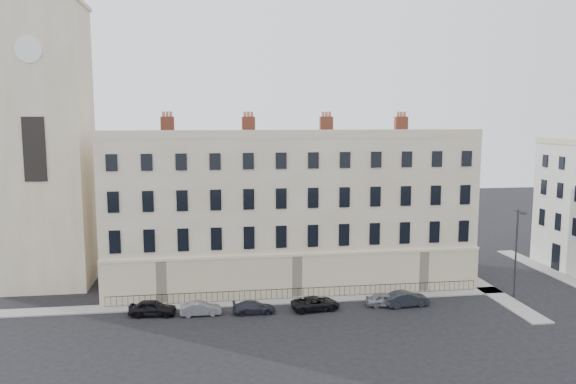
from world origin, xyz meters
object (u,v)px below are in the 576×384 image
(car_b, at_px, (201,309))
(streetlamp, at_px, (516,249))
(car_c, at_px, (254,307))
(car_f, at_px, (406,299))
(car_e, at_px, (385,300))
(car_a, at_px, (153,308))
(car_d, at_px, (316,303))

(car_b, relative_size, streetlamp, 0.42)
(car_c, height_order, streetlamp, streetlamp)
(car_f, bearing_deg, streetlamp, -89.92)
(car_c, distance_m, car_e, 11.91)
(car_c, xyz_separation_m, streetlamp, (24.83, 0.87, 4.13))
(car_b, xyz_separation_m, car_f, (18.38, -0.35, 0.09))
(car_a, xyz_separation_m, car_b, (4.08, -0.46, -0.11))
(car_a, relative_size, streetlamp, 0.48)
(car_d, height_order, car_e, same)
(car_d, bearing_deg, car_e, -96.62)
(car_c, xyz_separation_m, car_f, (13.79, -0.12, 0.13))
(car_d, xyz_separation_m, car_e, (6.43, 0.10, -0.00))
(car_d, distance_m, car_e, 6.43)
(car_b, height_order, car_d, car_d)
(streetlamp, bearing_deg, car_d, 166.92)
(car_c, relative_size, car_f, 0.91)
(car_b, xyz_separation_m, streetlamp, (29.42, 0.65, 4.10))
(car_e, relative_size, streetlamp, 0.42)
(car_c, bearing_deg, car_f, -90.46)
(car_b, relative_size, car_d, 0.81)
(car_d, relative_size, streetlamp, 0.51)
(car_b, height_order, car_f, car_f)
(car_b, distance_m, car_e, 16.50)
(car_a, xyz_separation_m, car_f, (22.47, -0.81, -0.02))
(car_d, relative_size, car_f, 1.06)
(car_c, bearing_deg, car_b, 87.20)
(car_a, bearing_deg, car_b, -89.59)
(streetlamp, bearing_deg, car_c, 166.58)
(car_d, bearing_deg, car_f, -98.92)
(car_b, relative_size, car_c, 0.94)
(car_a, xyz_separation_m, car_e, (20.58, -0.50, -0.09))
(car_f, bearing_deg, car_a, 82.86)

